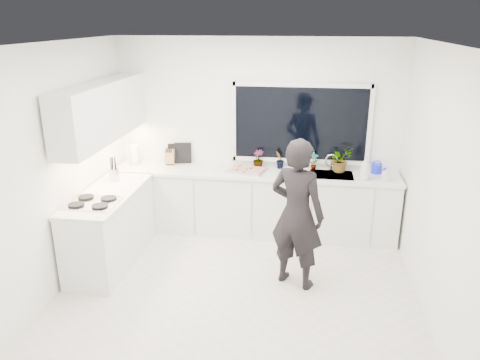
# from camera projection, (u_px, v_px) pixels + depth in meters

# --- Properties ---
(floor) EXTENTS (4.00, 3.50, 0.02)m
(floor) POSITION_uv_depth(u_px,v_px,m) (239.00, 286.00, 5.42)
(floor) COLOR beige
(floor) RESTS_ON ground
(wall_back) EXTENTS (4.00, 0.02, 2.70)m
(wall_back) POSITION_uv_depth(u_px,v_px,m) (257.00, 136.00, 6.61)
(wall_back) COLOR white
(wall_back) RESTS_ON ground
(wall_left) EXTENTS (0.02, 3.50, 2.70)m
(wall_left) POSITION_uv_depth(u_px,v_px,m) (62.00, 166.00, 5.25)
(wall_left) COLOR white
(wall_left) RESTS_ON ground
(wall_right) EXTENTS (0.02, 3.50, 2.70)m
(wall_right) POSITION_uv_depth(u_px,v_px,m) (436.00, 184.00, 4.69)
(wall_right) COLOR white
(wall_right) RESTS_ON ground
(ceiling) EXTENTS (4.00, 3.50, 0.02)m
(ceiling) POSITION_uv_depth(u_px,v_px,m) (239.00, 42.00, 4.52)
(ceiling) COLOR white
(ceiling) RESTS_ON wall_back
(window) EXTENTS (1.80, 0.02, 1.00)m
(window) POSITION_uv_depth(u_px,v_px,m) (300.00, 124.00, 6.43)
(window) COLOR black
(window) RESTS_ON wall_back
(base_cabinets_back) EXTENTS (3.92, 0.58, 0.88)m
(base_cabinets_back) POSITION_uv_depth(u_px,v_px,m) (254.00, 203.00, 6.62)
(base_cabinets_back) COLOR white
(base_cabinets_back) RESTS_ON floor
(base_cabinets_left) EXTENTS (0.58, 1.60, 0.88)m
(base_cabinets_left) POSITION_uv_depth(u_px,v_px,m) (111.00, 229.00, 5.83)
(base_cabinets_left) COLOR white
(base_cabinets_left) RESTS_ON floor
(countertop_back) EXTENTS (3.94, 0.62, 0.04)m
(countertop_back) POSITION_uv_depth(u_px,v_px,m) (254.00, 173.00, 6.46)
(countertop_back) COLOR silver
(countertop_back) RESTS_ON base_cabinets_back
(countertop_left) EXTENTS (0.62, 1.60, 0.04)m
(countertop_left) POSITION_uv_depth(u_px,v_px,m) (107.00, 194.00, 5.68)
(countertop_left) COLOR silver
(countertop_left) RESTS_ON base_cabinets_left
(upper_cabinets) EXTENTS (0.34, 2.10, 0.70)m
(upper_cabinets) POSITION_uv_depth(u_px,v_px,m) (103.00, 111.00, 5.71)
(upper_cabinets) COLOR white
(upper_cabinets) RESTS_ON wall_left
(sink) EXTENTS (0.58, 0.42, 0.14)m
(sink) POSITION_uv_depth(u_px,v_px,m) (331.00, 178.00, 6.34)
(sink) COLOR silver
(sink) RESTS_ON countertop_back
(faucet) EXTENTS (0.03, 0.03, 0.22)m
(faucet) POSITION_uv_depth(u_px,v_px,m) (331.00, 163.00, 6.47)
(faucet) COLOR silver
(faucet) RESTS_ON countertop_back
(stovetop) EXTENTS (0.56, 0.48, 0.03)m
(stovetop) POSITION_uv_depth(u_px,v_px,m) (93.00, 202.00, 5.34)
(stovetop) COLOR black
(stovetop) RESTS_ON countertop_left
(person) EXTENTS (0.75, 0.63, 1.74)m
(person) POSITION_uv_depth(u_px,v_px,m) (297.00, 214.00, 5.18)
(person) COLOR black
(person) RESTS_ON floor
(pizza_tray) EXTENTS (0.58, 0.48, 0.03)m
(pizza_tray) POSITION_uv_depth(u_px,v_px,m) (247.00, 170.00, 6.45)
(pizza_tray) COLOR silver
(pizza_tray) RESTS_ON countertop_back
(pizza) EXTENTS (0.52, 0.42, 0.01)m
(pizza) POSITION_uv_depth(u_px,v_px,m) (247.00, 169.00, 6.44)
(pizza) COLOR red
(pizza) RESTS_ON pizza_tray
(watering_can) EXTENTS (0.18, 0.18, 0.13)m
(watering_can) POSITION_uv_depth(u_px,v_px,m) (377.00, 169.00, 6.36)
(watering_can) COLOR #1628D5
(watering_can) RESTS_ON countertop_back
(paper_towel_roll) EXTENTS (0.11, 0.11, 0.26)m
(paper_towel_roll) POSITION_uv_depth(u_px,v_px,m) (135.00, 155.00, 6.76)
(paper_towel_roll) COLOR white
(paper_towel_roll) RESTS_ON countertop_back
(knife_block) EXTENTS (0.14, 0.11, 0.22)m
(knife_block) POSITION_uv_depth(u_px,v_px,m) (170.00, 157.00, 6.73)
(knife_block) COLOR olive
(knife_block) RESTS_ON countertop_back
(utensil_crock) EXTENTS (0.17, 0.17, 0.16)m
(utensil_crock) POSITION_uv_depth(u_px,v_px,m) (114.00, 175.00, 6.08)
(utensil_crock) COLOR #BCBCC1
(utensil_crock) RESTS_ON countertop_left
(picture_frame_large) EXTENTS (0.22, 0.04, 0.28)m
(picture_frame_large) POSITION_uv_depth(u_px,v_px,m) (175.00, 153.00, 6.81)
(picture_frame_large) COLOR black
(picture_frame_large) RESTS_ON countertop_back
(picture_frame_small) EXTENTS (0.25, 0.06, 0.30)m
(picture_frame_small) POSITION_uv_depth(u_px,v_px,m) (183.00, 153.00, 6.79)
(picture_frame_small) COLOR black
(picture_frame_small) RESTS_ON countertop_back
(herb_plants) EXTENTS (1.43, 0.39, 0.34)m
(herb_plants) POSITION_uv_depth(u_px,v_px,m) (321.00, 160.00, 6.44)
(herb_plants) COLOR #26662D
(herb_plants) RESTS_ON countertop_back
(soap_bottles) EXTENTS (0.40, 0.14, 0.32)m
(soap_bottles) POSITION_uv_depth(u_px,v_px,m) (370.00, 169.00, 6.07)
(soap_bottles) COLOR #D8BF66
(soap_bottles) RESTS_ON countertop_back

